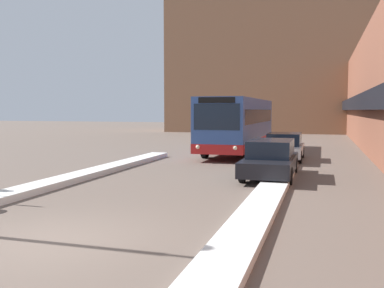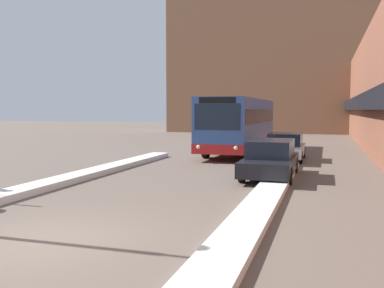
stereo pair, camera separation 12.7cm
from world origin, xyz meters
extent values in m
plane|color=#66564C|center=(0.00, 0.00, 0.00)|extent=(160.00, 160.00, 0.00)
cube|color=black|center=(7.25, 24.00, 3.05)|extent=(0.50, 60.00, 0.90)
cube|color=#996B4C|center=(0.00, 44.68, 9.45)|extent=(26.00, 8.00, 18.90)
cube|color=silver|center=(-3.60, 6.97, 0.11)|extent=(0.90, 16.40, 0.22)
cube|color=silver|center=(3.60, 5.41, 0.10)|extent=(0.90, 15.27, 0.20)
cube|color=#335193|center=(0.21, 18.69, 1.84)|extent=(2.58, 11.59, 2.81)
cube|color=red|center=(0.21, 18.69, 0.68)|extent=(2.60, 11.61, 0.49)
cube|color=#192333|center=(0.21, 18.69, 2.23)|extent=(2.60, 10.66, 0.77)
cube|color=#192333|center=(0.21, 12.89, 2.26)|extent=(2.27, 0.03, 1.26)
cube|color=black|center=(0.21, 12.89, 3.06)|extent=(1.80, 0.03, 0.28)
sphere|color=#F2EAC6|center=(-0.72, 12.88, 0.78)|extent=(0.20, 0.20, 0.20)
sphere|color=#F2EAC6|center=(1.13, 12.88, 0.78)|extent=(0.20, 0.20, 0.20)
cylinder|color=black|center=(-0.96, 15.10, 0.51)|extent=(0.28, 1.02, 1.02)
cylinder|color=black|center=(1.37, 15.10, 0.51)|extent=(0.28, 1.02, 1.02)
cylinder|color=black|center=(-0.96, 22.29, 0.51)|extent=(0.28, 1.02, 1.02)
cylinder|color=black|center=(1.37, 22.29, 0.51)|extent=(0.28, 1.02, 1.02)
cube|color=black|center=(3.20, 9.40, 0.52)|extent=(1.80, 4.75, 0.54)
cube|color=#192333|center=(3.20, 9.52, 1.11)|extent=(1.59, 2.61, 0.65)
cylinder|color=black|center=(4.02, 7.93, 0.31)|extent=(0.20, 0.63, 0.63)
cylinder|color=black|center=(2.38, 7.93, 0.31)|extent=(0.20, 0.63, 0.63)
cylinder|color=black|center=(4.02, 10.88, 0.31)|extent=(0.20, 0.63, 0.63)
cylinder|color=black|center=(2.38, 10.88, 0.31)|extent=(0.20, 0.63, 0.63)
cube|color=silver|center=(3.20, 15.52, 0.51)|extent=(1.85, 4.26, 0.51)
cube|color=#192333|center=(3.20, 15.63, 1.08)|extent=(1.63, 2.34, 0.62)
cylinder|color=black|center=(4.04, 14.20, 0.31)|extent=(0.20, 0.62, 0.62)
cylinder|color=black|center=(2.36, 14.20, 0.31)|extent=(0.20, 0.62, 0.62)
cylinder|color=black|center=(4.04, 16.84, 0.31)|extent=(0.20, 0.62, 0.62)
cylinder|color=black|center=(2.36, 16.84, 0.31)|extent=(0.20, 0.62, 0.62)
camera|label=1|loc=(5.09, -7.04, 2.57)|focal=40.00mm
camera|label=2|loc=(5.21, -7.00, 2.57)|focal=40.00mm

